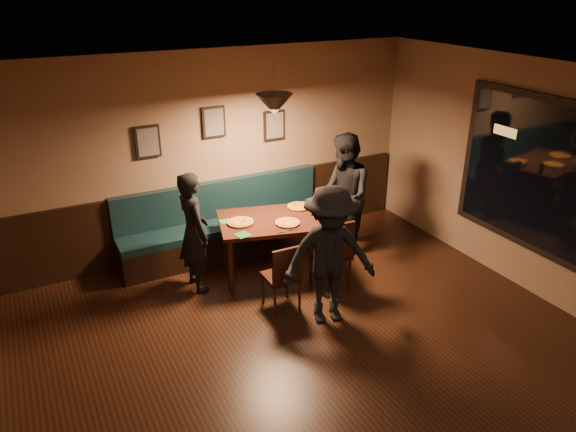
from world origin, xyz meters
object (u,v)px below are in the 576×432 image
object	(u,v)px
dining_table	(276,246)
diner_left	(194,232)
chair_near_left	(281,275)
diner_right	(344,196)
diner_front	(330,256)
soda_glass	(326,215)
booth_bench	(226,221)
tabasco_bottle	(316,209)
chair_near_right	(330,253)

from	to	relation	value
dining_table	diner_left	bearing A→B (deg)	-171.08
chair_near_left	diner_right	xyz separation A→B (m)	(1.41, 0.85, 0.44)
dining_table	diner_front	distance (m)	1.33
diner_front	soda_glass	world-z (taller)	diner_front
booth_bench	tabasco_bottle	size ratio (longest dim) A/B	25.13
soda_glass	diner_left	bearing A→B (deg)	163.91
diner_front	chair_near_left	bearing A→B (deg)	141.11
diner_left	booth_bench	bearing A→B (deg)	-49.24
chair_near_left	diner_left	size ratio (longest dim) A/B	0.56
diner_left	chair_near_left	bearing A→B (deg)	-144.63
booth_bench	diner_left	bearing A→B (deg)	-134.94
diner_left	diner_right	size ratio (longest dim) A/B	0.89
chair_near_right	tabasco_bottle	world-z (taller)	chair_near_right
diner_right	diner_front	xyz separation A→B (m)	(-1.05, -1.33, -0.05)
dining_table	tabasco_bottle	world-z (taller)	tabasco_bottle
chair_near_right	diner_left	distance (m)	1.71
diner_left	diner_right	xyz separation A→B (m)	(2.15, -0.04, 0.10)
booth_bench	chair_near_right	size ratio (longest dim) A/B	3.16
dining_table	soda_glass	distance (m)	0.79
dining_table	chair_near_right	bearing A→B (deg)	-40.90
chair_near_left	chair_near_right	bearing A→B (deg)	10.19
diner_right	soda_glass	bearing A→B (deg)	-36.25
chair_near_left	diner_left	world-z (taller)	diner_left
diner_left	chair_near_right	bearing A→B (deg)	-121.28
chair_near_right	soda_glass	world-z (taller)	chair_near_right
booth_bench	tabasco_bottle	world-z (taller)	booth_bench
dining_table	soda_glass	xyz separation A→B (m)	(0.54, -0.35, 0.46)
chair_near_left	dining_table	bearing A→B (deg)	68.27
soda_glass	tabasco_bottle	distance (m)	0.28
dining_table	diner_front	world-z (taller)	diner_front
chair_near_left	diner_front	world-z (taller)	diner_front
diner_right	soda_glass	xyz separation A→B (m)	(-0.55, -0.42, -0.02)
chair_near_right	diner_left	world-z (taller)	diner_left
booth_bench	diner_front	size ratio (longest dim) A/B	1.84
chair_near_right	diner_front	distance (m)	0.80
chair_near_left	diner_left	xyz separation A→B (m)	(-0.74, 0.89, 0.34)
booth_bench	diner_right	bearing A→B (deg)	-25.92
booth_bench	tabasco_bottle	bearing A→B (deg)	-42.06
tabasco_bottle	dining_table	bearing A→B (deg)	172.92
booth_bench	soda_glass	size ratio (longest dim) A/B	20.26
dining_table	chair_near_left	distance (m)	0.84
dining_table	chair_near_right	distance (m)	0.79
booth_bench	soda_glass	xyz separation A→B (m)	(0.93, -1.13, 0.35)
diner_front	diner_right	bearing A→B (deg)	65.94
booth_bench	diner_front	xyz separation A→B (m)	(0.43, -2.05, 0.32)
diner_left	tabasco_bottle	xyz separation A→B (m)	(1.62, -0.18, 0.06)
dining_table	soda_glass	size ratio (longest dim) A/B	9.74
diner_left	tabasco_bottle	distance (m)	1.63
booth_bench	tabasco_bottle	distance (m)	1.32
booth_bench	chair_near_right	distance (m)	1.66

